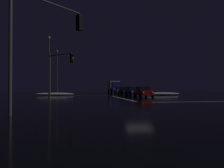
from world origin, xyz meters
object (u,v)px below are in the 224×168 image
(box_truck, at_px, (115,86))
(sedan_blue, at_px, (133,91))
(sedan_red, at_px, (143,92))
(sedan_silver, at_px, (120,90))
(traffic_signal_sw, at_px, (44,31))
(streetlamp_left_far, at_px, (57,69))
(sedan_black, at_px, (125,91))
(traffic_signal_nw, at_px, (59,67))
(streetlamp_left_near, at_px, (49,62))

(box_truck, bearing_deg, sedan_blue, -89.56)
(sedan_red, height_order, sedan_silver, same)
(traffic_signal_sw, distance_m, streetlamp_left_far, 38.47)
(sedan_black, distance_m, box_truck, 12.73)
(sedan_blue, relative_size, streetlamp_left_far, 0.45)
(streetlamp_left_far, bearing_deg, traffic_signal_sw, -86.80)
(box_truck, height_order, traffic_signal_sw, traffic_signal_sw)
(traffic_signal_sw, bearing_deg, traffic_signal_nw, 90.69)
(sedan_red, relative_size, streetlamp_left_far, 0.45)
(sedan_blue, xyz_separation_m, streetlamp_left_near, (-13.96, -3.53, 4.50))
(sedan_red, height_order, traffic_signal_nw, traffic_signal_nw)
(streetlamp_left_far, relative_size, streetlamp_left_near, 1.05)
(streetlamp_left_far, xyz_separation_m, streetlamp_left_near, (0.00, -16.00, -0.22))
(traffic_signal_nw, xyz_separation_m, streetlamp_left_far, (-1.96, 22.46, 1.48))
(box_truck, distance_m, streetlamp_left_far, 15.56)
(sedan_blue, height_order, traffic_signal_sw, traffic_signal_sw)
(sedan_red, relative_size, traffic_signal_sw, 0.64)
(sedan_red, xyz_separation_m, traffic_signal_nw, (-12.01, -3.71, 3.25))
(sedan_silver, relative_size, streetlamp_left_near, 0.47)
(box_truck, height_order, streetlamp_left_near, streetlamp_left_near)
(sedan_red, bearing_deg, streetlamp_left_far, 126.68)
(sedan_silver, distance_m, streetlamp_left_far, 14.60)
(box_truck, relative_size, traffic_signal_nw, 1.41)
(sedan_blue, distance_m, traffic_signal_nw, 15.95)
(sedan_blue, height_order, traffic_signal_nw, traffic_signal_nw)
(sedan_blue, distance_m, streetlamp_left_near, 15.08)
(sedan_silver, relative_size, streetlamp_left_far, 0.45)
(traffic_signal_sw, xyz_separation_m, streetlamp_left_far, (-2.15, 38.40, 0.83))
(sedan_black, bearing_deg, sedan_red, -88.95)
(traffic_signal_nw, bearing_deg, sedan_silver, 60.82)
(sedan_red, xyz_separation_m, box_truck, (-0.15, 24.80, 0.91))
(traffic_signal_nw, bearing_deg, sedan_black, 53.30)
(box_truck, relative_size, traffic_signal_sw, 1.22)
(streetlamp_left_near, bearing_deg, sedan_silver, 46.83)
(box_truck, bearing_deg, traffic_signal_sw, -104.70)
(sedan_red, xyz_separation_m, traffic_signal_sw, (-11.82, -19.65, 3.90))
(sedan_silver, bearing_deg, traffic_signal_sw, -107.37)
(traffic_signal_nw, distance_m, streetlamp_left_near, 6.86)
(box_truck, xyz_separation_m, traffic_signal_nw, (-11.86, -28.51, 2.34))
(sedan_silver, height_order, streetlamp_left_near, streetlamp_left_near)
(sedan_silver, height_order, box_truck, box_truck)
(sedan_blue, bearing_deg, streetlamp_left_near, -165.80)
(sedan_red, height_order, streetlamp_left_far, streetlamp_left_far)
(sedan_red, distance_m, streetlamp_left_far, 23.85)
(sedan_blue, height_order, streetlamp_left_near, streetlamp_left_near)
(sedan_red, distance_m, box_truck, 24.81)
(box_truck, height_order, streetlamp_left_far, streetlamp_left_far)
(sedan_silver, height_order, traffic_signal_sw, traffic_signal_sw)
(sedan_black, xyz_separation_m, streetlamp_left_near, (-13.74, -9.36, 4.50))
(sedan_red, relative_size, sedan_silver, 1.00)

